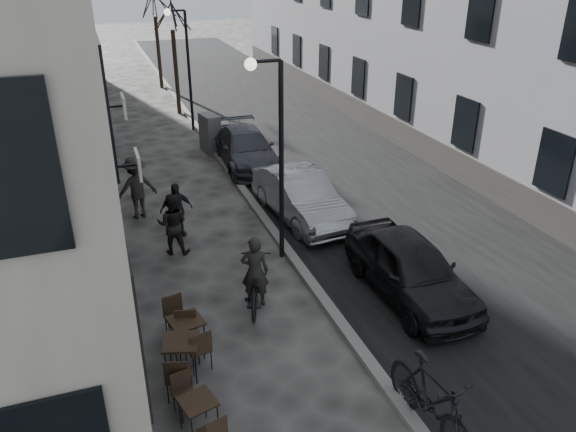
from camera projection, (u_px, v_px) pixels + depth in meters
ground at (397, 420)px, 9.51m from camera, size 120.00×120.00×0.00m
road at (291, 134)px, 24.28m from camera, size 7.30×60.00×0.00m
kerb at (208, 141)px, 23.15m from camera, size 0.25×60.00×0.12m
streetlamp_near at (274, 140)px, 13.20m from camera, size 0.90×0.28×5.09m
streetlamp_far at (184, 57)px, 23.41m from camera, size 0.90×0.28×5.09m
tree_near at (171, 12)px, 25.34m from camera, size 2.40×2.40×5.70m
tree_far at (154, 2)px, 30.44m from camera, size 2.40×2.40×5.70m
bistro_set_a at (199, 413)px, 9.12m from camera, size 0.70×1.39×0.79m
bistro_set_b at (182, 354)px, 10.35m from camera, size 0.84×1.61×0.92m
bistro_set_c at (187, 332)px, 10.95m from camera, size 0.73×1.57×0.90m
utility_cabinet at (210, 133)px, 21.86m from camera, size 0.72×1.07×1.48m
bicycle at (255, 284)px, 12.44m from camera, size 1.31×2.07×1.03m
cyclist_rider at (255, 271)px, 12.30m from camera, size 0.71×0.59×1.68m
pedestrian_near at (172, 224)px, 14.44m from camera, size 0.97×0.87×1.66m
pedestrian_mid at (136, 187)px, 16.36m from camera, size 1.34×0.94×1.89m
pedestrian_far at (176, 210)px, 15.36m from camera, size 0.95×0.50×1.55m
car_near at (410, 268)px, 12.68m from camera, size 1.69×4.15×1.41m
car_mid at (301, 196)px, 16.39m from camera, size 1.86×4.33×1.39m
car_far at (246, 148)px, 20.47m from camera, size 2.08×4.62×1.32m
moped at (432, 400)px, 9.00m from camera, size 0.82×2.30×1.35m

